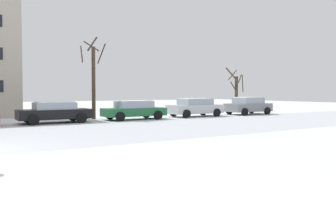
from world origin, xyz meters
TOP-DOWN VIEW (x-y plane):
  - parked_car_black at (4.80, 9.59)m, footprint 4.49×2.16m
  - parked_car_green at (10.35, 9.43)m, footprint 4.54×2.05m
  - parked_car_silver at (15.91, 9.59)m, footprint 4.60×2.08m
  - parked_car_gray at (21.46, 9.27)m, footprint 4.20×2.16m
  - tree_far_mid at (22.94, 12.45)m, footprint 1.87×1.55m
  - tree_far_right at (8.01, 11.41)m, footprint 1.81×1.86m

SIDE VIEW (x-z plane):
  - parked_car_green at x=10.35m, z-range 0.02..1.40m
  - parked_car_black at x=4.80m, z-range 0.02..1.40m
  - parked_car_silver at x=15.91m, z-range 0.02..1.50m
  - parked_car_gray at x=21.46m, z-range 0.01..1.55m
  - tree_far_mid at x=22.94m, z-range -0.13..4.28m
  - tree_far_right at x=8.01m, z-range -0.05..6.04m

